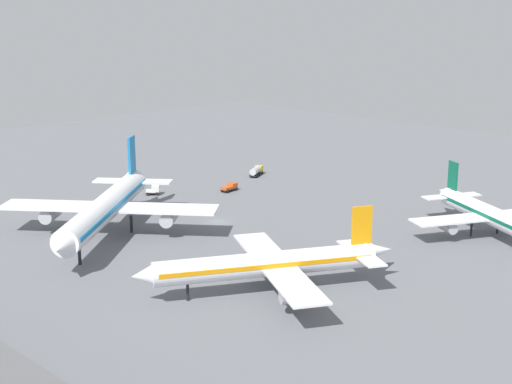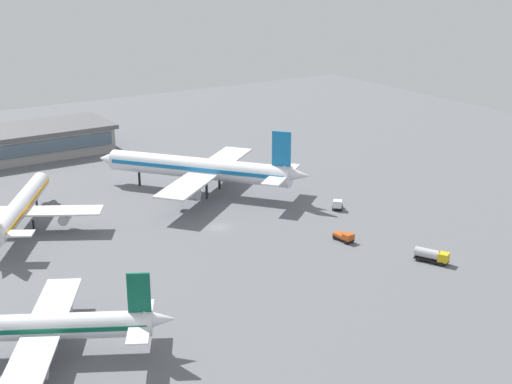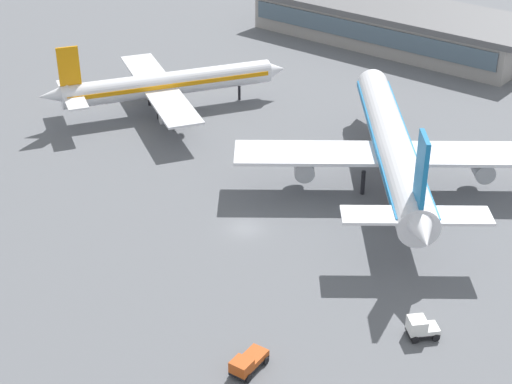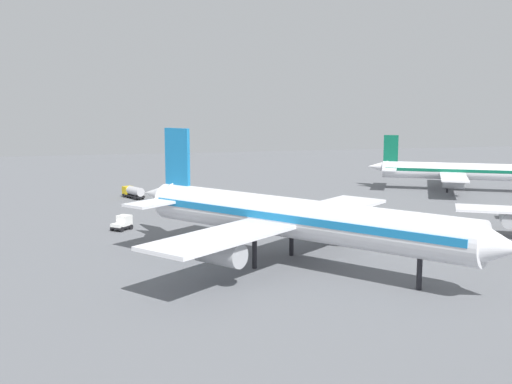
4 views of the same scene
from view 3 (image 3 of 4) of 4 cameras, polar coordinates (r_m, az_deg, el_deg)
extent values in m
plane|color=slate|center=(100.33, -0.82, -2.67)|extent=(288.00, 288.00, 0.00)
cube|color=#9E9993|center=(171.26, 9.93, 11.84)|extent=(58.50, 20.44, 6.93)
cube|color=#4C6070|center=(162.36, 8.05, 11.41)|extent=(56.16, 0.30, 3.57)
cube|color=#59595B|center=(170.17, 10.04, 13.12)|extent=(60.84, 21.26, 1.19)
cylinder|color=white|center=(110.32, 9.84, 3.54)|extent=(32.56, 38.87, 5.04)
cone|color=white|center=(132.56, 8.38, 8.07)|extent=(6.88, 6.92, 4.78)
cone|color=white|center=(88.82, 12.04, -2.80)|extent=(7.08, 7.43, 4.03)
cube|color=#1972B2|center=(110.16, 9.86, 3.71)|extent=(31.50, 37.51, 0.91)
cube|color=white|center=(108.50, 9.98, 2.78)|extent=(38.52, 32.92, 0.45)
cylinder|color=#A5A8AD|center=(107.99, 3.51, 2.01)|extent=(5.88, 6.38, 2.77)
cylinder|color=#A5A8AD|center=(111.87, 16.08, 1.86)|extent=(5.88, 6.38, 2.77)
cube|color=white|center=(92.14, 11.62, -1.69)|extent=(16.14, 14.08, 0.36)
cube|color=#1972B2|center=(89.28, 12.00, 1.65)|extent=(3.17, 3.77, 8.06)
cylinder|color=black|center=(126.49, 8.68, 4.90)|extent=(0.60, 0.60, 3.53)
cylinder|color=black|center=(108.41, 7.82, 0.69)|extent=(0.60, 0.60, 3.53)
cylinder|color=black|center=(109.71, 12.00, 0.66)|extent=(0.60, 0.60, 3.53)
cylinder|color=white|center=(134.14, -6.38, 7.87)|extent=(21.43, 33.20, 3.96)
cone|color=white|center=(139.69, 1.34, 8.91)|extent=(5.24, 5.31, 3.77)
cone|color=white|center=(130.99, -14.58, 6.85)|extent=(5.22, 5.88, 3.17)
cube|color=orange|center=(134.04, -6.38, 7.99)|extent=(20.78, 31.99, 0.71)
cube|color=white|center=(133.90, -7.12, 7.60)|extent=(32.54, 22.09, 0.36)
cylinder|color=#A5A8AD|center=(143.14, -8.04, 8.37)|extent=(4.23, 5.15, 2.18)
cylinder|color=#A5A8AD|center=(125.79, -6.00, 5.54)|extent=(4.23, 5.15, 2.18)
cube|color=white|center=(131.34, -13.28, 6.98)|extent=(13.48, 9.64, 0.29)
cube|color=orange|center=(129.69, -13.52, 8.92)|extent=(2.10, 3.21, 6.34)
cylinder|color=black|center=(138.72, -1.23, 7.27)|extent=(0.48, 0.48, 2.77)
cylinder|color=black|center=(137.64, -7.81, 6.83)|extent=(0.48, 0.48, 2.77)
cylinder|color=black|center=(131.92, -7.16, 5.87)|extent=(0.48, 0.48, 2.77)
cube|color=black|center=(84.28, 12.06, -9.95)|extent=(3.55, 3.65, 0.30)
cube|color=white|center=(83.47, 11.67, -9.51)|extent=(2.62, 2.61, 1.60)
cube|color=#3F596B|center=(83.03, 11.16, -9.40)|extent=(1.24, 1.13, 0.90)
cube|color=white|center=(84.32, 12.67, -9.66)|extent=(2.35, 2.31, 0.50)
cylinder|color=black|center=(83.34, 11.53, -10.53)|extent=(0.76, 0.80, 0.80)
cylinder|color=black|center=(84.71, 11.11, -9.73)|extent=(0.76, 0.80, 0.80)
cylinder|color=black|center=(84.05, 12.99, -10.33)|extent=(0.76, 0.80, 0.80)
cylinder|color=black|center=(85.41, 12.55, -9.54)|extent=(0.76, 0.80, 0.80)
cube|color=black|center=(78.64, -0.50, -12.48)|extent=(2.31, 4.56, 0.30)
cube|color=#BF4C19|center=(77.34, -1.07, -12.59)|extent=(2.06, 1.97, 1.20)
cube|color=#3F596B|center=(76.69, -1.42, -12.79)|extent=(1.60, 0.23, 0.67)
cube|color=#BF4C19|center=(78.90, -0.13, -11.88)|extent=(2.14, 2.77, 0.60)
cylinder|color=black|center=(77.39, -0.57, -13.45)|extent=(0.37, 0.82, 0.80)
cylinder|color=black|center=(78.21, -1.75, -12.92)|extent=(0.37, 0.82, 0.80)
cylinder|color=black|center=(79.30, 0.72, -12.21)|extent=(0.37, 0.82, 0.80)
cylinder|color=black|center=(80.10, -0.44, -11.71)|extent=(0.37, 0.82, 0.80)
camera|label=1|loc=(236.51, -6.28, 26.84)|focal=52.10mm
camera|label=2|loc=(137.25, -77.86, 7.81)|focal=50.43mm
camera|label=4|loc=(165.94, 31.16, 13.92)|focal=44.28mm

